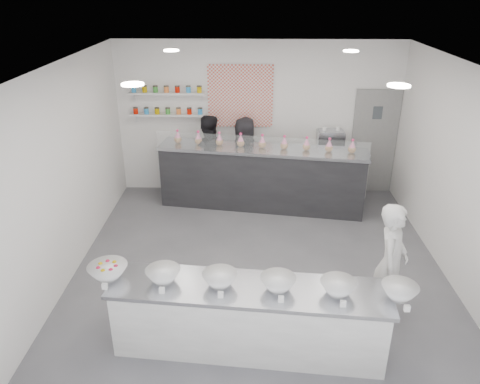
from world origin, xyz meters
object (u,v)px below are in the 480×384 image
espresso_ledge (335,173)px  staff_left (208,158)px  prep_counter (248,318)px  staff_right (245,159)px  woman_prep (390,264)px  espresso_machine (330,141)px  back_bar (262,178)px

espresso_ledge → staff_left: staff_left is taller
prep_counter → staff_right: bearing=96.9°
prep_counter → woman_prep: (1.74, 0.60, 0.37)m
prep_counter → staff_left: (-0.82, 4.18, 0.41)m
espresso_machine → staff_right: 1.70m
staff_left → staff_right: bearing=178.2°
back_bar → staff_left: size_ratio=2.26×
prep_counter → staff_left: bearing=106.5°
back_bar → espresso_ledge: (1.48, 0.60, -0.13)m
espresso_machine → woman_prep: (0.19, -3.82, -0.32)m
back_bar → staff_right: size_ratio=2.34×
staff_right → espresso_machine: bearing=-166.4°
espresso_ledge → staff_right: bearing=-174.3°
prep_counter → staff_left: 4.28m
prep_counter → espresso_ledge: (1.70, 4.42, 0.04)m
back_bar → espresso_machine: (1.34, 0.60, 0.53)m
staff_left → woman_prep: bearing=119.6°
prep_counter → espresso_machine: espresso_machine is taller
espresso_ledge → espresso_machine: espresso_machine is taller
espresso_ledge → staff_right: 1.85m
espresso_machine → woman_prep: woman_prep is taller
woman_prep → staff_left: 4.41m
espresso_ledge → staff_right: (-1.81, -0.18, 0.35)m
espresso_ledge → espresso_machine: size_ratio=2.44×
espresso_machine → staff_left: (-2.37, -0.23, -0.28)m
espresso_ledge → back_bar: bearing=-157.8°
woman_prep → back_bar: bearing=50.1°
espresso_ledge → woman_prep: size_ratio=0.78×
staff_right → woman_prep: bearing=124.3°
espresso_ledge → woman_prep: bearing=-89.4°
prep_counter → espresso_machine: size_ratio=6.13×
back_bar → woman_prep: 3.56m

